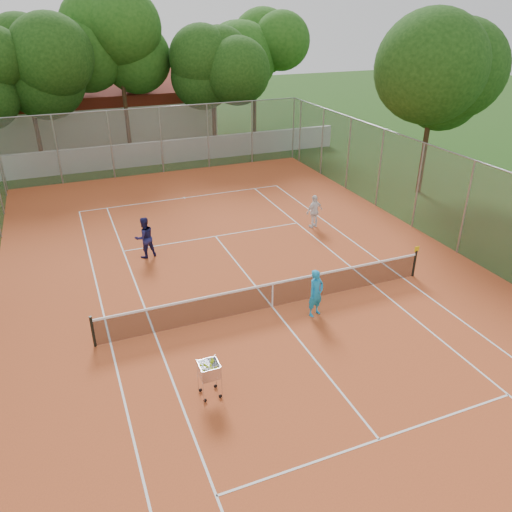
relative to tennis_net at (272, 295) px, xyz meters
name	(u,v)px	position (x,y,z in m)	size (l,w,h in m)	color
ground	(272,307)	(0.00, 0.00, -0.51)	(120.00, 120.00, 0.00)	#19390F
court_pad	(272,307)	(0.00, 0.00, -0.50)	(18.00, 34.00, 0.02)	#B94E23
court_lines	(272,307)	(0.00, 0.00, -0.49)	(10.98, 23.78, 0.01)	white
tennis_net	(272,295)	(0.00, 0.00, 0.00)	(11.88, 0.10, 0.98)	black
perimeter_fence	(273,256)	(0.00, 0.00, 1.49)	(18.00, 34.00, 4.00)	slate
boundary_wall	(156,153)	(0.00, 19.00, 0.24)	(26.00, 0.30, 1.50)	silver
clubhouse	(103,107)	(-2.00, 29.00, 1.69)	(16.40, 9.00, 4.40)	beige
tropical_trees	(141,79)	(0.00, 22.00, 4.49)	(29.00, 19.00, 10.00)	#13340D
player_near	(316,293)	(1.15, -0.96, 0.34)	(0.61, 0.40, 1.67)	#1892D2
player_far_left	(145,237)	(-3.29, 5.54, 0.38)	(0.85, 0.66, 1.74)	navy
player_far_right	(314,211)	(4.64, 5.69, 0.30)	(0.93, 0.39, 1.58)	white
ball_hopper	(210,378)	(-3.30, -3.39, 0.08)	(0.55, 0.55, 1.14)	silver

